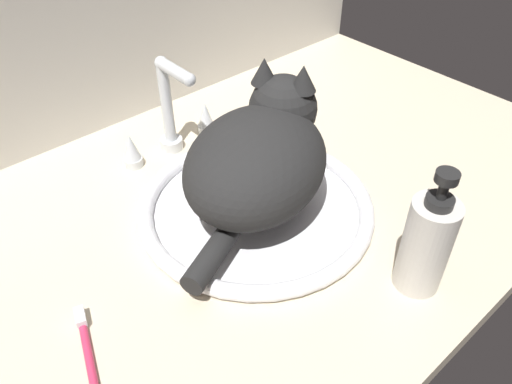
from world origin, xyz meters
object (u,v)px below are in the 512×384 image
(sink_basin, at_px, (256,207))
(cat, at_px, (262,154))
(faucet, at_px, (170,117))
(soap_pump_bottle, at_px, (426,244))
(toothbrush, at_px, (92,374))

(sink_basin, xyz_separation_m, cat, (0.02, 0.01, 0.09))
(sink_basin, xyz_separation_m, faucet, (0.00, 0.22, 0.06))
(cat, height_order, soap_pump_bottle, cat)
(sink_basin, relative_size, toothbrush, 1.92)
(faucet, relative_size, cat, 0.55)
(faucet, xyz_separation_m, cat, (0.02, -0.21, 0.03))
(soap_pump_bottle, relative_size, toothbrush, 0.98)
(sink_basin, bearing_deg, toothbrush, -165.22)
(faucet, height_order, toothbrush, faucet)
(soap_pump_bottle, distance_m, toothbrush, 0.43)
(soap_pump_bottle, bearing_deg, cat, 100.96)
(cat, xyz_separation_m, toothbrush, (-0.34, -0.09, -0.09))
(sink_basin, relative_size, soap_pump_bottle, 1.95)
(faucet, bearing_deg, sink_basin, -90.00)
(sink_basin, distance_m, soap_pump_bottle, 0.26)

